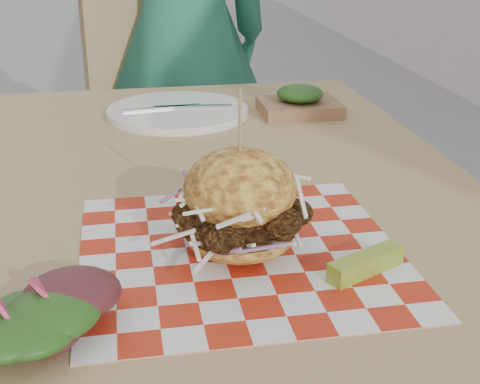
{
  "coord_description": "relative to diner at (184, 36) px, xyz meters",
  "views": [
    {
      "loc": [
        -0.19,
        -0.95,
        1.11
      ],
      "look_at": [
        -0.07,
        -0.28,
        0.82
      ],
      "focal_mm": 50.0,
      "sensor_mm": 36.0,
      "label": 1
    }
  ],
  "objects": [
    {
      "name": "kraft_tray",
      "position": [
        0.15,
        -0.72,
        -0.01
      ],
      "size": [
        0.15,
        0.12,
        0.06
      ],
      "color": "#8F6141",
      "rests_on": "patio_table"
    },
    {
      "name": "diner",
      "position": [
        0.0,
        0.0,
        0.0
      ],
      "size": [
        0.65,
        0.52,
        1.57
      ],
      "primitive_type": "imported",
      "rotation": [
        0.0,
        0.0,
        3.42
      ],
      "color": "#28755B",
      "rests_on": "ground"
    },
    {
      "name": "paper_liner",
      "position": [
        -0.06,
        -1.26,
        -0.03
      ],
      "size": [
        0.36,
        0.36,
        0.0
      ],
      "primitive_type": "cube",
      "color": "red",
      "rests_on": "patio_table"
    },
    {
      "name": "place_setting",
      "position": [
        -0.08,
        -0.69,
        -0.03
      ],
      "size": [
        0.27,
        0.27,
        0.02
      ],
      "color": "white",
      "rests_on": "patio_table"
    },
    {
      "name": "pickle_spear",
      "position": [
        0.06,
        -1.34,
        -0.02
      ],
      "size": [
        0.09,
        0.06,
        0.02
      ],
      "primitive_type": "cube",
      "rotation": [
        0.0,
        0.0,
        0.46
      ],
      "color": "#8EAA31",
      "rests_on": "paper_liner"
    },
    {
      "name": "sandwich",
      "position": [
        -0.06,
        -1.26,
        0.02
      ],
      "size": [
        0.17,
        0.17,
        0.19
      ],
      "color": "#EDB643",
      "rests_on": "paper_liner"
    },
    {
      "name": "side_salad",
      "position": [
        -0.28,
        -1.4,
        -0.02
      ],
      "size": [
        0.14,
        0.13,
        0.05
      ],
      "color": "#3F1419",
      "rests_on": "patio_table"
    },
    {
      "name": "patio_table",
      "position": [
        -0.08,
        -1.06,
        -0.11
      ],
      "size": [
        0.8,
        1.2,
        0.75
      ],
      "color": "tan",
      "rests_on": "ground"
    },
    {
      "name": "patio_chair",
      "position": [
        -0.11,
        -0.05,
        -0.23
      ],
      "size": [
        0.54,
        0.55,
        0.95
      ],
      "rotation": [
        0.0,
        0.0,
        0.34
      ],
      "color": "tan",
      "rests_on": "ground"
    }
  ]
}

